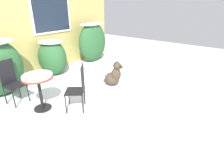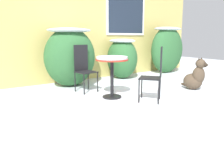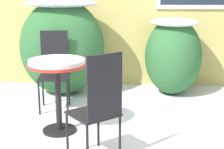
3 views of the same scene
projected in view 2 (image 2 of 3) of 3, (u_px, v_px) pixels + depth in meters
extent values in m
plane|color=silver|center=(140.00, 95.00, 4.43)|extent=(16.00, 16.00, 0.00)
cube|color=tan|center=(87.00, 29.00, 5.97)|extent=(8.00, 0.06, 2.74)
cube|color=white|center=(126.00, 9.00, 6.57)|extent=(1.44, 0.04, 1.54)
cube|color=#1E2838|center=(127.00, 9.00, 6.56)|extent=(1.32, 0.01, 1.42)
ellipsoid|color=#2D6033|center=(70.00, 57.00, 5.19)|extent=(1.23, 1.00, 1.38)
ellipsoid|color=silver|center=(69.00, 30.00, 5.08)|extent=(1.05, 0.85, 0.12)
ellipsoid|color=#2D6033|center=(122.00, 59.00, 6.19)|extent=(0.82, 0.92, 1.12)
ellipsoid|color=silver|center=(122.00, 41.00, 6.10)|extent=(0.70, 0.78, 0.12)
ellipsoid|color=#2D6033|center=(167.00, 50.00, 7.14)|extent=(1.31, 0.67, 1.49)
ellipsoid|color=silver|center=(168.00, 29.00, 7.02)|extent=(1.12, 0.57, 0.12)
cylinder|color=black|center=(112.00, 97.00, 4.28)|extent=(0.37, 0.37, 0.03)
cylinder|color=black|center=(112.00, 78.00, 4.22)|extent=(0.06, 0.06, 0.70)
cylinder|color=red|center=(112.00, 60.00, 4.15)|extent=(0.62, 0.62, 0.03)
cylinder|color=silver|center=(112.00, 58.00, 4.15)|extent=(0.59, 0.59, 0.04)
cube|color=black|center=(86.00, 72.00, 4.66)|extent=(0.42, 0.42, 0.02)
cube|color=black|center=(81.00, 58.00, 4.74)|extent=(0.35, 0.05, 0.56)
cylinder|color=black|center=(84.00, 84.00, 4.45)|extent=(0.02, 0.02, 0.42)
cylinder|color=black|center=(98.00, 82.00, 4.68)|extent=(0.02, 0.02, 0.42)
cylinder|color=black|center=(75.00, 82.00, 4.71)|extent=(0.02, 0.02, 0.42)
cylinder|color=black|center=(88.00, 80.00, 4.93)|extent=(0.02, 0.02, 0.42)
cube|color=black|center=(150.00, 78.00, 3.98)|extent=(0.54, 0.54, 0.02)
cube|color=black|center=(161.00, 62.00, 3.88)|extent=(0.28, 0.23, 0.56)
cylinder|color=black|center=(142.00, 87.00, 4.22)|extent=(0.02, 0.02, 0.42)
cylinder|color=black|center=(139.00, 91.00, 3.90)|extent=(0.02, 0.02, 0.42)
cylinder|color=black|center=(160.00, 88.00, 4.13)|extent=(0.02, 0.02, 0.42)
cylinder|color=black|center=(159.00, 93.00, 3.80)|extent=(0.02, 0.02, 0.42)
ellipsoid|color=#4C3D2D|center=(193.00, 81.00, 4.93)|extent=(0.43, 0.47, 0.36)
ellipsoid|color=#4C3D2D|center=(199.00, 75.00, 4.81)|extent=(0.33, 0.30, 0.39)
sphere|color=#4C3D2D|center=(201.00, 64.00, 4.74)|extent=(0.21, 0.21, 0.21)
cone|color=#2D241B|center=(207.00, 65.00, 4.65)|extent=(0.13, 0.09, 0.12)
ellipsoid|color=#2D241B|center=(199.00, 60.00, 4.70)|extent=(0.05, 0.04, 0.10)
ellipsoid|color=#2D241B|center=(201.00, 60.00, 4.78)|extent=(0.05, 0.04, 0.10)
ellipsoid|color=#4C3D2D|center=(184.00, 84.00, 5.08)|extent=(0.10, 0.20, 0.07)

